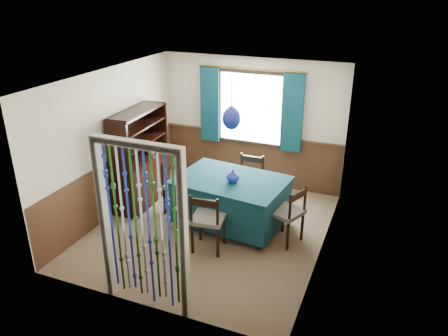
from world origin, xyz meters
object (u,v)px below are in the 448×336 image
at_px(sideboard, 141,171).
at_px(pendant_lamp, 232,118).
at_px(chair_far, 249,181).
at_px(bowl_shelf, 132,146).
at_px(chair_left, 178,185).
at_px(vase_sideboard, 150,148).
at_px(dining_table, 231,199).
at_px(vase_table, 233,177).
at_px(chair_near, 208,220).
at_px(chair_right, 288,213).

relative_size(sideboard, pendant_lamp, 2.12).
height_order(chair_far, bowl_shelf, bowl_shelf).
bearing_deg(chair_left, vase_sideboard, -107.63).
relative_size(dining_table, vase_table, 9.49).
height_order(chair_left, pendant_lamp, pendant_lamp).
height_order(chair_far, vase_sideboard, vase_sideboard).
height_order(dining_table, bowl_shelf, bowl_shelf).
distance_m(dining_table, chair_left, 1.03).
bearing_deg(chair_far, sideboard, 14.62).
relative_size(chair_left, sideboard, 0.55).
height_order(chair_near, vase_table, vase_table).
relative_size(dining_table, chair_left, 1.94).
bearing_deg(dining_table, chair_right, -2.00).
xyz_separation_m(sideboard, pendant_lamp, (1.81, -0.19, 1.25)).
xyz_separation_m(pendant_lamp, bowl_shelf, (-1.75, -0.12, -0.64)).
height_order(sideboard, bowl_shelf, sideboard).
bearing_deg(dining_table, chair_near, -87.65).
bearing_deg(chair_near, vase_table, 73.94).
height_order(chair_left, chair_right, chair_left).
bearing_deg(bowl_shelf, chair_near, -21.90).
height_order(chair_far, vase_table, vase_table).
height_order(chair_right, sideboard, sideboard).
bearing_deg(pendant_lamp, vase_table, -54.61).
bearing_deg(pendant_lamp, chair_near, -93.82).
height_order(chair_far, chair_left, chair_left).
relative_size(chair_far, vase_sideboard, 4.97).
bearing_deg(dining_table, chair_left, -178.86).
bearing_deg(chair_near, pendant_lamp, 79.67).
xyz_separation_m(chair_far, chair_right, (0.93, -0.86, -0.00)).
relative_size(chair_right, sideboard, 0.54).
bearing_deg(vase_table, bowl_shelf, -179.08).
xyz_separation_m(sideboard, bowl_shelf, (0.06, -0.31, 0.61)).
xyz_separation_m(chair_far, pendant_lamp, (-0.06, -0.71, 1.35)).
relative_size(chair_near, bowl_shelf, 4.95).
relative_size(chair_far, chair_left, 1.00).
bearing_deg(chair_far, dining_table, 84.04).
relative_size(sideboard, vase_sideboard, 9.06).
height_order(vase_table, vase_sideboard, vase_sideboard).
xyz_separation_m(chair_near, bowl_shelf, (-1.70, 0.68, 0.70)).
bearing_deg(chair_near, sideboard, 144.04).
bearing_deg(chair_far, chair_right, 136.23).
relative_size(chair_near, sideboard, 0.55).
bearing_deg(bowl_shelf, chair_right, -0.41).
bearing_deg(sideboard, chair_left, -9.54).
height_order(pendant_lamp, bowl_shelf, pendant_lamp).
xyz_separation_m(chair_far, sideboard, (-1.88, -0.53, 0.10)).
bearing_deg(chair_right, chair_left, 104.47).
bearing_deg(sideboard, chair_far, 13.23).
height_order(dining_table, vase_sideboard, vase_sideboard).
xyz_separation_m(dining_table, chair_near, (-0.05, -0.81, 0.03)).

